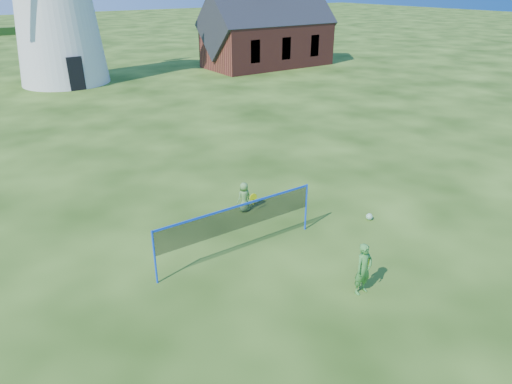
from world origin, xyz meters
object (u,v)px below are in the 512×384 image
Objects in this scene: player_boy at (244,197)px; play_ball at (369,217)px; badminton_net at (238,218)px; player_girl at (364,269)px; chapel at (268,34)px.

play_ball is at bearing 132.64° from player_boy.
player_boy is 4.18m from play_ball.
badminton_net is 3.65× the size of player_girl.
badminton_net reaches higher than play_ball.
play_ball is (3.03, -2.86, -0.41)m from player_boy.
player_girl is 4.04m from play_ball.
badminton_net reaches higher than player_girl.
play_ball is at bearing -119.27° from chapel.
chapel is 29.65m from play_ball.
player_girl is (-17.50, -28.34, -2.03)m from chapel.
badminton_net is 3.67m from player_girl.
player_boy is at bearing 136.59° from play_ball.
player_girl is 5.44m from player_boy.
player_boy is at bearing 87.65° from player_girl.
player_boy is at bearing 53.04° from badminton_net.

